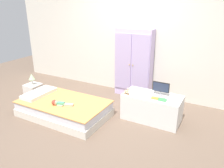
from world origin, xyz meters
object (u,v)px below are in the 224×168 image
at_px(table_lamp, 32,77).
at_px(rocking_horse_toy, 127,91).
at_px(wardrobe, 134,63).
at_px(tv_stand, 152,107).
at_px(doll, 58,103).
at_px(book_orange, 155,98).
at_px(book_green, 162,100).
at_px(nightstand, 34,92).
at_px(tv_monitor, 161,88).
at_px(bed, 64,108).

relative_size(table_lamp, rocking_horse_toy, 1.93).
xyz_separation_m(wardrobe, tv_stand, (0.74, -0.87, -0.51)).
bearing_deg(tv_stand, doll, -150.75).
bearing_deg(tv_stand, book_orange, -56.31).
distance_m(doll, book_orange, 1.68).
xyz_separation_m(doll, table_lamp, (-1.10, 0.43, 0.18)).
distance_m(book_orange, book_green, 0.13).
relative_size(wardrobe, book_green, 11.08).
relative_size(nightstand, wardrobe, 0.23).
relative_size(table_lamp, book_orange, 1.97).
bearing_deg(wardrobe, tv_monitor, -42.70).
relative_size(bed, book_orange, 13.65).
bearing_deg(table_lamp, doll, -21.24).
bearing_deg(nightstand, wardrobe, 34.90).
bearing_deg(doll, nightstand, 158.76).
distance_m(bed, wardrobe, 1.79).
bearing_deg(doll, tv_stand, 29.25).
xyz_separation_m(rocking_horse_toy, book_green, (0.62, 0.06, -0.05)).
relative_size(tv_stand, rocking_horse_toy, 8.31).
relative_size(bed, tv_monitor, 5.58).
bearing_deg(doll, wardrobe, 67.27).
relative_size(tv_monitor, book_orange, 2.45).
bearing_deg(wardrobe, table_lamp, -145.10).
bearing_deg(tv_stand, rocking_horse_toy, -157.54).
xyz_separation_m(nightstand, book_orange, (2.62, 0.27, 0.31)).
relative_size(doll, wardrobe, 0.26).
bearing_deg(book_green, table_lamp, -174.38).
distance_m(tv_monitor, book_orange, 0.24).
height_order(bed, tv_monitor, tv_monitor).
height_order(nightstand, tv_monitor, tv_monitor).
xyz_separation_m(wardrobe, rocking_horse_toy, (0.33, -1.04, -0.22)).
bearing_deg(table_lamp, rocking_horse_toy, 5.70).
bearing_deg(book_orange, book_green, 0.00).
bearing_deg(nightstand, tv_stand, 8.59).
bearing_deg(book_green, doll, -157.15).
distance_m(doll, book_green, 1.80).
height_order(tv_stand, tv_monitor, tv_monitor).
relative_size(bed, nightstand, 4.71).
relative_size(doll, tv_stand, 0.38).
distance_m(bed, doll, 0.25).
height_order(doll, tv_monitor, tv_monitor).
xyz_separation_m(table_lamp, tv_stand, (2.54, 0.38, -0.27)).
bearing_deg(doll, tv_monitor, 29.93).
xyz_separation_m(nightstand, tv_monitor, (2.65, 0.47, 0.44)).
height_order(wardrobe, tv_monitor, wardrobe).
height_order(rocking_horse_toy, book_orange, rocking_horse_toy).
bearing_deg(wardrobe, book_green, -46.12).
bearing_deg(book_green, wardrobe, 133.88).
xyz_separation_m(doll, book_green, (1.65, 0.70, 0.15)).
height_order(table_lamp, wardrobe, wardrobe).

